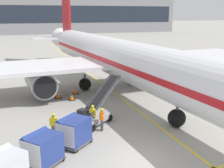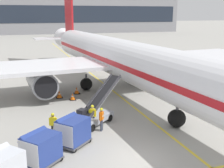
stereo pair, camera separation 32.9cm
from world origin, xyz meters
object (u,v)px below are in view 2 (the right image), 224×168
at_px(baggage_cart_lead, 72,130).
at_px(ground_crew_marshaller, 101,118).
at_px(safety_cone_wingtip, 59,94).
at_px(safety_cone_nose_mark, 73,97).
at_px(ground_crew_by_loader, 92,114).
at_px(ground_crew_by_carts, 53,123).
at_px(safety_cone_engine_keepout, 77,90).
at_px(belt_loader, 95,112).
at_px(parked_airplane, 114,57).
at_px(baggage_cart_second, 41,148).
at_px(ground_crew_wingwalker, 65,129).

xyz_separation_m(baggage_cart_lead, ground_crew_marshaller, (2.42, 1.63, -0.00)).
distance_m(ground_crew_marshaller, safety_cone_wingtip, 9.54).
bearing_deg(safety_cone_nose_mark, ground_crew_by_loader, -89.09).
relative_size(ground_crew_by_carts, safety_cone_engine_keepout, 2.41).
xyz_separation_m(belt_loader, safety_cone_wingtip, (-1.62, 7.81, -0.55)).
height_order(belt_loader, safety_cone_engine_keepout, belt_loader).
distance_m(parked_airplane, ground_crew_by_carts, 13.67).
bearing_deg(parked_airplane, ground_crew_by_carts, -127.07).
xyz_separation_m(ground_crew_by_carts, safety_cone_nose_mark, (2.88, 8.20, -0.66)).
height_order(baggage_cart_second, ground_crew_by_loader, baggage_cart_second).
relative_size(parked_airplane, baggage_cart_second, 18.30).
relative_size(ground_crew_wingwalker, safety_cone_nose_mark, 2.53).
xyz_separation_m(ground_crew_by_loader, ground_crew_wingwalker, (-2.37, -2.08, 0.00)).
bearing_deg(safety_cone_nose_mark, baggage_cart_second, -108.90).
xyz_separation_m(baggage_cart_lead, safety_cone_engine_keepout, (2.70, 12.00, -0.65)).
height_order(baggage_cart_second, ground_crew_wingwalker, baggage_cart_second).
xyz_separation_m(safety_cone_engine_keepout, safety_cone_nose_mark, (-0.84, -2.14, -0.02)).
bearing_deg(safety_cone_wingtip, safety_cone_nose_mark, -44.68).
bearing_deg(belt_loader, ground_crew_by_carts, -155.62).
bearing_deg(ground_crew_marshaller, safety_cone_engine_keepout, 88.45).
bearing_deg(ground_crew_by_carts, ground_crew_marshaller, -0.47).
bearing_deg(safety_cone_wingtip, ground_crew_wingwalker, -95.98).
relative_size(safety_cone_wingtip, safety_cone_nose_mark, 1.08).
bearing_deg(baggage_cart_second, safety_cone_wingtip, 77.41).
bearing_deg(safety_cone_nose_mark, baggage_cart_lead, -100.65).
bearing_deg(safety_cone_wingtip, ground_crew_marshaller, -79.66).
bearing_deg(safety_cone_nose_mark, safety_cone_wingtip, 135.32).
relative_size(ground_crew_marshaller, safety_cone_engine_keepout, 2.41).
height_order(belt_loader, ground_crew_wingwalker, belt_loader).
height_order(baggage_cart_lead, ground_crew_by_loader, baggage_cart_lead).
bearing_deg(safety_cone_wingtip, safety_cone_engine_keepout, 26.91).
bearing_deg(safety_cone_wingtip, baggage_cart_lead, -93.71).
bearing_deg(ground_crew_by_carts, baggage_cart_second, -107.81).
distance_m(ground_crew_marshaller, safety_cone_nose_mark, 8.28).
bearing_deg(baggage_cart_lead, parked_airplane, 60.28).
bearing_deg(baggage_cart_second, ground_crew_marshaller, 37.34).
relative_size(parked_airplane, ground_crew_wingwalker, 27.00).
height_order(ground_crew_by_carts, safety_cone_nose_mark, ground_crew_by_carts).
relative_size(ground_crew_by_loader, safety_cone_engine_keepout, 2.41).
xyz_separation_m(parked_airplane, ground_crew_wingwalker, (-7.45, -11.94, -2.70)).
height_order(ground_crew_by_carts, safety_cone_wingtip, ground_crew_by_carts).
height_order(baggage_cart_second, ground_crew_by_carts, baggage_cart_second).
bearing_deg(ground_crew_marshaller, baggage_cart_lead, -146.03).
bearing_deg(ground_crew_wingwalker, ground_crew_by_carts, 116.89).
height_order(belt_loader, safety_cone_wingtip, belt_loader).
bearing_deg(parked_airplane, ground_crew_by_loader, -117.26).
relative_size(baggage_cart_second, safety_cone_engine_keepout, 3.56).
bearing_deg(ground_crew_wingwalker, safety_cone_wingtip, 84.02).
distance_m(baggage_cart_second, safety_cone_wingtip, 13.18).
height_order(belt_loader, baggage_cart_second, belt_loader).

